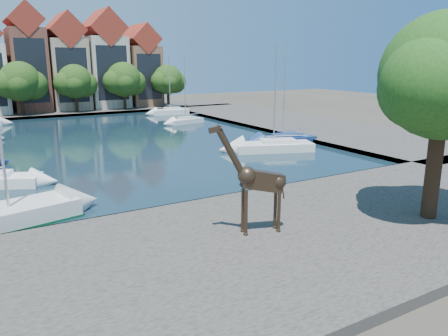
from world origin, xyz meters
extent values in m
plane|color=#38332B|center=(0.00, 0.00, 0.00)|extent=(160.00, 160.00, 0.00)
cube|color=black|center=(0.00, 24.00, 0.04)|extent=(38.00, 50.00, 0.08)
cube|color=#4D4942|center=(0.00, -7.00, 0.25)|extent=(50.00, 14.00, 0.50)
cube|color=#4D4942|center=(0.00, 56.00, 0.25)|extent=(60.00, 16.00, 0.50)
cube|color=#4D4942|center=(25.00, 24.00, 0.25)|extent=(14.00, 52.00, 0.50)
cylinder|color=#332114|center=(7.50, -9.00, 3.25)|extent=(0.80, 0.80, 5.50)
sphere|color=#154112|center=(7.50, -9.00, 7.92)|extent=(6.40, 6.40, 6.40)
sphere|color=#154112|center=(5.74, -9.40, 7.60)|extent=(4.48, 4.48, 4.48)
cube|color=brown|center=(-4.00, 56.00, 7.00)|extent=(5.39, 9.00, 13.00)
cube|color=maroon|center=(-4.00, 56.00, 14.71)|extent=(5.44, 9.18, 5.44)
cube|color=black|center=(-4.00, 51.52, 7.00)|extent=(4.40, 0.05, 9.75)
cube|color=tan|center=(2.00, 56.00, 6.25)|extent=(5.88, 9.00, 11.50)
cube|color=maroon|center=(2.00, 56.00, 13.32)|extent=(5.94, 9.18, 5.94)
cube|color=black|center=(2.00, 51.52, 6.25)|extent=(4.80, 0.05, 8.62)
cube|color=beige|center=(8.50, 56.00, 6.50)|extent=(6.37, 9.00, 12.00)
cube|color=maroon|center=(8.50, 56.00, 13.93)|extent=(6.43, 9.18, 6.43)
cube|color=black|center=(8.50, 51.52, 6.50)|extent=(5.20, 0.05, 9.00)
cube|color=brown|center=(15.00, 56.00, 5.75)|extent=(5.39, 9.00, 10.50)
cube|color=maroon|center=(15.00, 56.00, 12.21)|extent=(5.44, 9.18, 5.44)
cube|color=black|center=(15.00, 51.52, 5.75)|extent=(4.40, 0.05, 7.88)
cylinder|color=#332114|center=(-6.00, 50.50, 2.10)|extent=(0.50, 0.50, 3.20)
sphere|color=#173710|center=(-6.00, 50.50, 5.50)|extent=(6.00, 6.00, 6.00)
sphere|color=#173710|center=(-4.20, 50.80, 4.90)|extent=(4.50, 4.50, 4.50)
sphere|color=#173710|center=(-7.65, 50.10, 5.20)|extent=(4.20, 4.20, 4.20)
cylinder|color=#332114|center=(2.00, 50.50, 2.10)|extent=(0.50, 0.50, 3.20)
sphere|color=#173710|center=(2.00, 50.50, 5.32)|extent=(5.40, 5.40, 5.40)
sphere|color=#173710|center=(3.62, 50.80, 4.78)|extent=(4.05, 4.05, 4.05)
sphere|color=#173710|center=(0.51, 50.10, 5.05)|extent=(3.78, 3.78, 3.78)
cylinder|color=#332114|center=(10.00, 50.50, 2.10)|extent=(0.50, 0.50, 3.20)
sphere|color=#173710|center=(10.00, 50.50, 5.44)|extent=(5.80, 5.80, 5.80)
sphere|color=#173710|center=(11.74, 50.80, 4.86)|extent=(4.35, 4.35, 4.35)
sphere|color=#173710|center=(8.40, 50.10, 5.15)|extent=(4.06, 4.06, 4.06)
cylinder|color=#332114|center=(18.00, 50.50, 2.10)|extent=(0.50, 0.50, 3.20)
sphere|color=#173710|center=(18.00, 50.50, 5.26)|extent=(5.20, 5.20, 5.20)
sphere|color=#173710|center=(19.56, 50.80, 4.74)|extent=(3.90, 3.90, 3.90)
sphere|color=#173710|center=(16.57, 50.10, 5.00)|extent=(3.64, 3.64, 3.64)
cylinder|color=#332519|center=(-2.36, -6.17, 1.61)|extent=(0.17, 0.17, 2.22)
cylinder|color=#332519|center=(-2.25, -5.72, 1.61)|extent=(0.17, 0.17, 2.22)
cylinder|color=#332519|center=(-0.72, -6.60, 1.61)|extent=(0.17, 0.17, 2.22)
cylinder|color=#332519|center=(-0.61, -6.14, 1.61)|extent=(0.17, 0.17, 2.22)
cube|color=#332519|center=(-1.43, -6.17, 3.09)|extent=(2.23, 1.10, 1.30)
cylinder|color=#332519|center=(-2.96, -5.78, 4.54)|extent=(1.46, 0.66, 2.30)
cube|color=#332519|center=(-3.70, -5.59, 5.67)|extent=(0.65, 0.34, 0.35)
cube|color=silver|center=(12.00, 10.91, 0.59)|extent=(7.98, 5.10, 1.01)
cube|color=silver|center=(12.00, 10.91, 0.92)|extent=(3.73, 2.88, 0.56)
cylinder|color=#B2B2B7|center=(12.00, 10.91, 5.53)|extent=(0.14, 0.14, 9.33)
cube|color=navy|center=(15.00, 13.32, 0.55)|extent=(7.17, 2.75, 0.95)
cube|color=navy|center=(15.00, 13.32, 0.87)|extent=(3.16, 1.85, 0.53)
cylinder|color=#B2B2B7|center=(15.00, 13.32, 5.69)|extent=(0.13, 0.13, 9.75)
cube|color=silver|center=(12.68, 32.20, 0.49)|extent=(5.37, 2.74, 0.82)
cube|color=silver|center=(12.68, 32.20, 0.76)|extent=(2.44, 1.66, 0.46)
cylinder|color=#B2B2B7|center=(12.68, 32.20, 4.79)|extent=(0.11, 0.11, 8.15)
cube|color=silver|center=(15.00, 42.78, 0.60)|extent=(5.97, 2.62, 1.03)
cube|color=silver|center=(15.00, 42.78, 0.94)|extent=(2.67, 1.68, 0.57)
cylinder|color=#B2B2B7|center=(15.00, 42.78, 5.09)|extent=(0.14, 0.14, 8.41)
camera|label=1|loc=(-13.16, -22.57, 8.72)|focal=35.00mm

